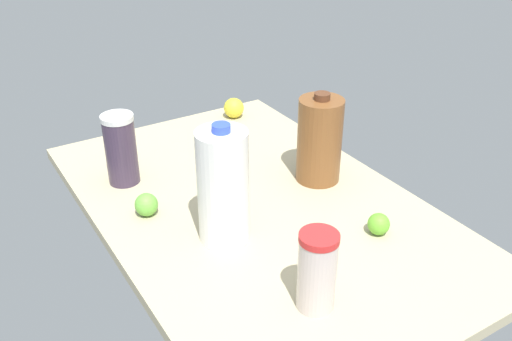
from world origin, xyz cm
name	(u,v)px	position (x,y,z in cm)	size (l,w,h in cm)	color
countertop	(256,209)	(0.00, 0.00, 1.50)	(120.00, 76.00, 3.00)	tan
chocolate_milk_jug	(320,140)	(-2.49, 21.54, 14.80)	(12.01, 12.01, 25.17)	brown
shaker_bottle	(121,149)	(-29.10, -24.41, 12.89)	(8.64, 8.64, 19.69)	#3B2D43
tumbler_cup	(317,271)	(37.86, -9.61, 11.66)	(7.82, 7.82, 17.25)	beige
milk_jug	(223,187)	(8.02, -13.66, 16.73)	(11.68, 11.68, 29.02)	white
lemon_far_back	(234,108)	(-50.87, 22.65, 6.40)	(6.80, 6.80, 6.80)	yellow
lime_near_front	(379,224)	(25.95, 17.91, 5.63)	(5.26, 5.26, 5.26)	#64B62F
lime_by_jug	(146,205)	(-10.38, -25.49, 5.90)	(5.80, 5.80, 5.80)	#68B73F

